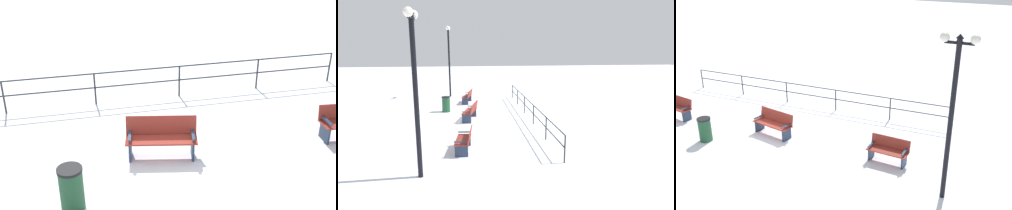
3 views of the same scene
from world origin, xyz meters
TOP-DOWN VIEW (x-y plane):
  - ground_plane at (0.00, 0.00)m, footprint 80.00×80.00m
  - bench_second at (-0.21, 0.02)m, footprint 0.90×1.74m
  - waterfront_railing at (-3.33, 0.00)m, footprint 0.05×12.64m
  - trash_bin at (1.25, -2.10)m, footprint 0.50×0.50m

SIDE VIEW (x-z plane):
  - ground_plane at x=0.00m, z-range 0.00..0.00m
  - trash_bin at x=1.25m, z-range 0.00..0.93m
  - bench_second at x=-0.21m, z-range 0.02..0.96m
  - waterfront_railing at x=-3.33m, z-range 0.19..1.17m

